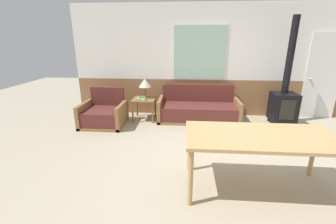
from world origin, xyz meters
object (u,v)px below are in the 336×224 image
object	(u,v)px
table_lamp	(145,83)
dining_table	(261,141)
armchair	(104,115)
side_table	(144,102)
wood_stove	(284,98)
couch	(198,110)

from	to	relation	value
table_lamp	dining_table	xyz separation A→B (m)	(1.91, -2.64, -0.19)
table_lamp	dining_table	world-z (taller)	table_lamp
table_lamp	armchair	bearing A→B (deg)	-149.49
side_table	wood_stove	bearing A→B (deg)	-0.90
couch	table_lamp	bearing A→B (deg)	179.04
table_lamp	wood_stove	xyz separation A→B (m)	(3.19, -0.14, -0.27)
couch	wood_stove	world-z (taller)	wood_stove
armchair	side_table	xyz separation A→B (m)	(0.86, 0.42, 0.20)
side_table	wood_stove	xyz separation A→B (m)	(3.21, -0.05, 0.17)
side_table	table_lamp	world-z (taller)	table_lamp
armchair	side_table	distance (m)	0.98
couch	armchair	xyz separation A→B (m)	(-2.16, -0.49, -0.00)
dining_table	wood_stove	world-z (taller)	wood_stove
armchair	table_lamp	size ratio (longest dim) A/B	2.05
couch	armchair	world-z (taller)	same
couch	wood_stove	bearing A→B (deg)	-3.65
armchair	dining_table	size ratio (longest dim) A/B	0.51
dining_table	couch	bearing A→B (deg)	103.51
dining_table	armchair	bearing A→B (deg)	142.74
armchair	wood_stove	bearing A→B (deg)	2.07
armchair	wood_stove	world-z (taller)	wood_stove
table_lamp	side_table	bearing A→B (deg)	-99.74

